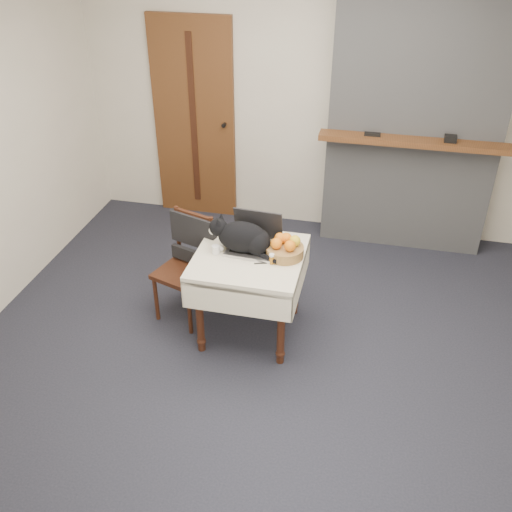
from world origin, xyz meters
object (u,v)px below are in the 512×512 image
at_px(door, 194,121).
at_px(chair, 190,252).
at_px(side_table, 249,268).
at_px(cream_jar, 216,250).
at_px(cat, 244,238).
at_px(pill_bottle, 272,259).
at_px(laptop, 255,239).
at_px(fruit_basket, 285,248).

height_order(door, chair, door).
xyz_separation_m(side_table, cream_jar, (-0.24, -0.04, 0.15)).
bearing_deg(side_table, door, 118.63).
distance_m(side_table, cream_jar, 0.28).
distance_m(door, cat, 2.04).
xyz_separation_m(side_table, cat, (-0.05, 0.04, 0.23)).
bearing_deg(side_table, pill_bottle, -22.55).
xyz_separation_m(door, cat, (0.95, -1.79, -0.19)).
relative_size(laptop, fruit_basket, 1.39).
distance_m(door, pill_bottle, 2.26).
relative_size(side_table, cream_jar, 11.97).
xyz_separation_m(fruit_basket, chair, (-0.77, 0.11, -0.21)).
bearing_deg(chair, pill_bottle, -0.12).
relative_size(laptop, cat, 0.71).
bearing_deg(chair, laptop, 13.30).
xyz_separation_m(laptop, pill_bottle, (0.16, -0.19, -0.03)).
bearing_deg(pill_bottle, fruit_basket, 60.43).
xyz_separation_m(cream_jar, pill_bottle, (0.42, -0.04, 0.01)).
height_order(cream_jar, fruit_basket, fruit_basket).
height_order(fruit_basket, chair, chair).
bearing_deg(side_table, laptop, 82.08).
relative_size(side_table, pill_bottle, 10.08).
distance_m(door, fruit_basket, 2.19).
xyz_separation_m(laptop, chair, (-0.53, 0.05, -0.21)).
height_order(side_table, chair, chair).
xyz_separation_m(door, cream_jar, (0.76, -1.87, -0.27)).
relative_size(door, laptop, 5.22).
xyz_separation_m(laptop, fruit_basket, (0.24, -0.06, -0.00)).
bearing_deg(cat, cream_jar, -155.10).
relative_size(laptop, cream_jar, 5.88).
relative_size(cat, cream_jar, 8.31).
height_order(door, cream_jar, door).
bearing_deg(laptop, cream_jar, -146.34).
distance_m(laptop, pill_bottle, 0.25).
bearing_deg(fruit_basket, laptop, 165.23).
bearing_deg(pill_bottle, cat, 152.85).
relative_size(cream_jar, pill_bottle, 0.84).
bearing_deg(door, side_table, -61.37).
xyz_separation_m(pill_bottle, chair, (-0.70, 0.24, -0.18)).
height_order(cat, fruit_basket, cat).
height_order(door, pill_bottle, door).
xyz_separation_m(cat, pill_bottle, (0.23, -0.12, -0.07)).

